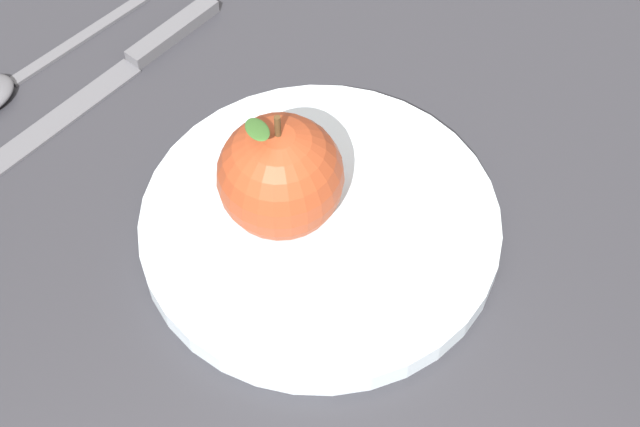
{
  "coord_description": "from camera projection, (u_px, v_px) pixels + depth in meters",
  "views": [
    {
      "loc": [
        0.12,
        0.34,
        0.49
      ],
      "look_at": [
        -0.03,
        0.04,
        0.02
      ],
      "focal_mm": 53.28,
      "sensor_mm": 36.0,
      "label": 1
    }
  ],
  "objects": [
    {
      "name": "dinner_plate",
      "position": [
        320.0,
        224.0,
        0.59
      ],
      "size": [
        0.22,
        0.22,
        0.02
      ],
      "color": "silver",
      "rests_on": "ground_plane"
    },
    {
      "name": "apple",
      "position": [
        280.0,
        176.0,
        0.55
      ],
      "size": [
        0.08,
        0.08,
        0.09
      ],
      "color": "#9E3D1E",
      "rests_on": "dinner_plate"
    },
    {
      "name": "knife",
      "position": [
        125.0,
        67.0,
        0.67
      ],
      "size": [
        0.21,
        0.1,
        0.01
      ],
      "color": "#59595E",
      "rests_on": "ground_plane"
    },
    {
      "name": "spoon",
      "position": [
        5.0,
        83.0,
        0.66
      ],
      "size": [
        0.17,
        0.08,
        0.01
      ],
      "color": "#59595E",
      "rests_on": "ground_plane"
    },
    {
      "name": "ground_plane",
      "position": [
        249.0,
        204.0,
        0.61
      ],
      "size": [
        2.4,
        2.4,
        0.0
      ],
      "primitive_type": "plane",
      "color": "#2D2D33"
    }
  ]
}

